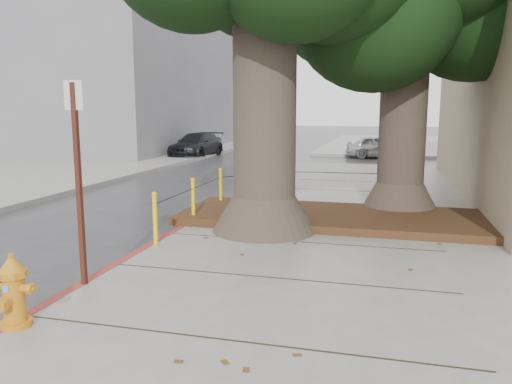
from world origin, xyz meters
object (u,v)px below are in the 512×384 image
Objects in this scene: fire_hydrant at (13,291)px; car_red at (504,150)px; car_silver at (380,147)px; car_dark at (197,145)px; signpost at (78,172)px.

fire_hydrant is 0.25× the size of car_red.
car_red is (9.37, 21.80, -0.00)m from fire_hydrant.
car_dark is at bearing 94.12° from car_silver.
fire_hydrant is 23.73m from car_red.
car_red is at bearing 7.09° from car_dark.
car_silver is at bearing 12.25° from car_dark.
car_red is at bearing 66.61° from fire_hydrant.
fire_hydrant is at bearing -71.64° from car_dark.
car_dark is at bearing 99.57° from car_red.
car_red is at bearing -99.52° from car_silver.
car_red reaches higher than fire_hydrant.
fire_hydrant is at bearing 161.60° from car_red.
car_silver is 9.57m from car_dark.
car_silver is at bearing 80.87° from signpost.
car_dark is at bearing 107.58° from signpost.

